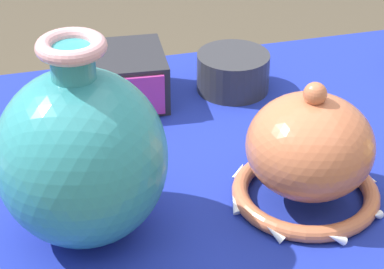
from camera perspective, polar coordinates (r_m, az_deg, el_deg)
display_table at (r=1.14m, az=0.46°, el=-4.97°), size 1.23×0.64×0.76m
vase_tall_bulbous at (r=0.90m, az=-8.43°, el=-1.60°), size 0.21×0.21×0.27m
vase_dome_bell at (r=0.98m, az=8.91°, el=-1.54°), size 0.21×0.21×0.18m
mosaic_tile_box at (r=1.22m, az=-5.95°, el=4.31°), size 0.17×0.15×0.08m
pot_squat_charcoal at (r=1.26m, az=3.14°, el=4.78°), size 0.12×0.12×0.06m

